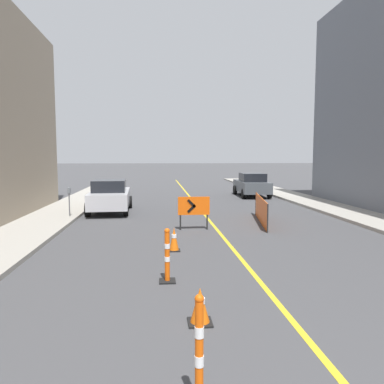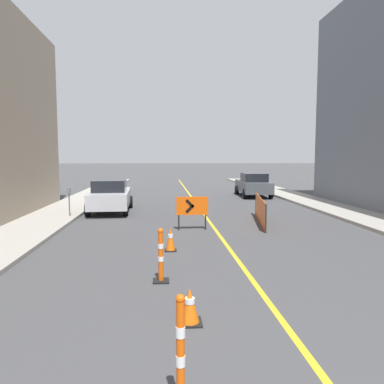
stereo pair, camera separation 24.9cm
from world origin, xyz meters
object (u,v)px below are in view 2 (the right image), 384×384
object	(u,v)px
delineator_post_rear	(161,259)
parked_car_curb_near	(110,196)
traffic_cone_third	(170,239)
arrow_barricade_primary	(192,207)
traffic_cone_second	(190,306)
delineator_post_front	(181,361)
parking_meter_far_curb	(69,195)
parked_car_curb_mid	(253,185)

from	to	relation	value
delineator_post_rear	parked_car_curb_near	distance (m)	10.77
traffic_cone_third	arrow_barricade_primary	world-z (taller)	arrow_barricade_primary
traffic_cone_second	traffic_cone_third	xyz separation A→B (m)	(-0.20, 4.74, 0.04)
traffic_cone_second	arrow_barricade_primary	bearing A→B (deg)	85.06
traffic_cone_second	parked_car_curb_near	size ratio (longest dim) A/B	0.14
traffic_cone_second	parked_car_curb_near	bearing A→B (deg)	103.24
traffic_cone_third	delineator_post_front	world-z (taller)	delineator_post_front
traffic_cone_second	arrow_barricade_primary	xyz separation A→B (m)	(0.67, 7.80, 0.56)
parking_meter_far_curb	delineator_post_rear	bearing A→B (deg)	-65.03
traffic_cone_third	parking_meter_far_curb	world-z (taller)	parking_meter_far_curb
delineator_post_rear	arrow_barricade_primary	world-z (taller)	arrow_barricade_primary
delineator_post_front	traffic_cone_third	bearing A→B (deg)	89.56
traffic_cone_second	delineator_post_rear	xyz separation A→B (m)	(-0.47, 2.08, 0.21)
traffic_cone_second	parked_car_curb_near	distance (m)	12.91
traffic_cone_second	delineator_post_front	xyz separation A→B (m)	(-0.25, -2.10, 0.27)
delineator_post_front	parked_car_curb_mid	size ratio (longest dim) A/B	0.30
traffic_cone_third	parked_car_curb_near	xyz separation A→B (m)	(-2.75, 7.82, 0.46)
delineator_post_front	parking_meter_far_curb	xyz separation A→B (m)	(-4.21, 12.75, 0.47)
traffic_cone_second	delineator_post_rear	distance (m)	2.14
delineator_post_front	parked_car_curb_near	bearing A→B (deg)	100.44
traffic_cone_second	parking_meter_far_curb	distance (m)	11.56
arrow_barricade_primary	delineator_post_front	bearing A→B (deg)	-95.25
parked_car_curb_near	parked_car_curb_mid	size ratio (longest dim) A/B	1.00
parked_car_curb_near	parked_car_curb_mid	bearing A→B (deg)	34.09
parked_car_curb_near	parking_meter_far_curb	world-z (taller)	parked_car_curb_near
traffic_cone_third	parked_car_curb_near	size ratio (longest dim) A/B	0.16
arrow_barricade_primary	delineator_post_rear	bearing A→B (deg)	-101.23
traffic_cone_second	delineator_post_front	distance (m)	2.13
parking_meter_far_curb	parked_car_curb_near	bearing A→B (deg)	51.78
traffic_cone_third	parking_meter_far_curb	xyz separation A→B (m)	(-4.26, 5.91, 0.69)
traffic_cone_second	arrow_barricade_primary	distance (m)	7.84
parked_car_curb_near	parking_meter_far_curb	xyz separation A→B (m)	(-1.50, -1.91, 0.23)
delineator_post_rear	parked_car_curb_mid	world-z (taller)	parked_car_curb_mid
traffic_cone_second	parked_car_curb_mid	world-z (taller)	parked_car_curb_mid
delineator_post_rear	parking_meter_far_curb	world-z (taller)	parking_meter_far_curb
delineator_post_front	delineator_post_rear	xyz separation A→B (m)	(-0.22, 4.18, -0.05)
delineator_post_front	arrow_barricade_primary	xyz separation A→B (m)	(0.93, 9.90, 0.29)
traffic_cone_second	parking_meter_far_curb	bearing A→B (deg)	112.73
arrow_barricade_primary	parked_car_curb_mid	bearing A→B (deg)	65.74
parking_meter_far_curb	delineator_post_front	bearing A→B (deg)	-71.74
delineator_post_rear	parked_car_curb_near	bearing A→B (deg)	103.34
arrow_barricade_primary	parking_meter_far_curb	distance (m)	5.87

